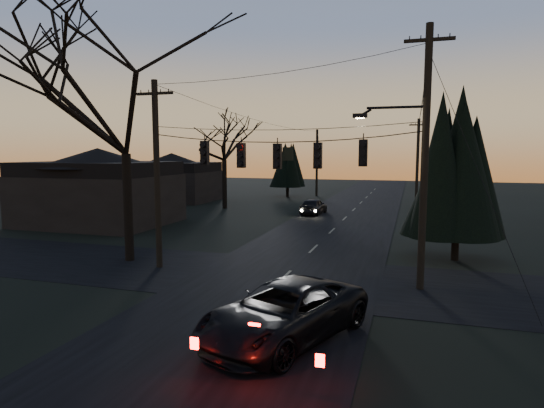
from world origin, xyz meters
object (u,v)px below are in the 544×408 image
(evergreen_right, at_px, (459,172))
(sedan_oncoming_a, at_px, (314,206))
(utility_pole_left, at_px, (160,267))
(suv_near, at_px, (285,312))
(utility_pole_right, at_px, (420,289))
(utility_pole_far_l, at_px, (316,196))
(bare_tree_left, at_px, (124,110))
(utility_pole_far_r, at_px, (416,207))

(evergreen_right, xyz_separation_m, sedan_oncoming_a, (-10.15, 14.32, -3.68))
(utility_pole_left, bearing_deg, suv_near, -38.47)
(utility_pole_right, bearing_deg, sedan_oncoming_a, 113.05)
(utility_pole_left, height_order, utility_pole_far_l, utility_pole_left)
(sedan_oncoming_a, bearing_deg, evergreen_right, 129.79)
(bare_tree_left, bearing_deg, utility_pole_right, -3.14)
(utility_pole_left, bearing_deg, evergreen_right, 22.69)
(utility_pole_far_l, xyz_separation_m, evergreen_right, (13.20, -30.48, 4.37))
(utility_pole_right, relative_size, sedan_oncoming_a, 2.48)
(utility_pole_right, bearing_deg, utility_pole_far_l, 107.72)
(bare_tree_left, distance_m, suv_near, 13.68)
(evergreen_right, bearing_deg, utility_pole_right, -107.14)
(suv_near, height_order, sedan_oncoming_a, suv_near)
(sedan_oncoming_a, bearing_deg, utility_pole_far_r, -131.52)
(utility_pole_far_r, relative_size, bare_tree_left, 0.81)
(utility_pole_far_l, bearing_deg, utility_pole_far_r, -34.82)
(suv_near, relative_size, sedan_oncoming_a, 1.41)
(utility_pole_far_r, bearing_deg, utility_pole_far_l, 145.18)
(utility_pole_right, bearing_deg, utility_pole_left, 180.00)
(evergreen_right, height_order, sedan_oncoming_a, evergreen_right)
(evergreen_right, bearing_deg, suv_near, -115.09)
(utility_pole_right, height_order, utility_pole_left, utility_pole_right)
(utility_pole_right, distance_m, suv_near, 7.25)
(utility_pole_left, distance_m, utility_pole_far_r, 30.27)
(utility_pole_left, height_order, bare_tree_left, bare_tree_left)
(evergreen_right, bearing_deg, utility_pole_left, -157.31)
(utility_pole_far_r, height_order, sedan_oncoming_a, utility_pole_far_r)
(utility_pole_far_r, distance_m, bare_tree_left, 31.33)
(bare_tree_left, distance_m, sedan_oncoming_a, 20.87)
(utility_pole_far_l, xyz_separation_m, suv_near, (7.74, -42.15, 0.79))
(utility_pole_far_l, xyz_separation_m, sedan_oncoming_a, (3.06, -16.15, 0.69))
(suv_near, distance_m, sedan_oncoming_a, 26.41)
(utility_pole_far_r, bearing_deg, sedan_oncoming_a, -135.99)
(utility_pole_far_r, distance_m, sedan_oncoming_a, 11.76)
(utility_pole_left, bearing_deg, utility_pole_far_l, 90.00)
(utility_pole_far_r, bearing_deg, evergreen_right, -85.67)
(sedan_oncoming_a, bearing_deg, utility_pole_far_l, -74.81)
(utility_pole_far_r, bearing_deg, suv_near, -96.29)
(bare_tree_left, bearing_deg, utility_pole_far_r, 63.46)
(bare_tree_left, height_order, suv_near, bare_tree_left)
(utility_pole_left, relative_size, suv_near, 1.49)
(utility_pole_right, relative_size, evergreen_right, 1.32)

